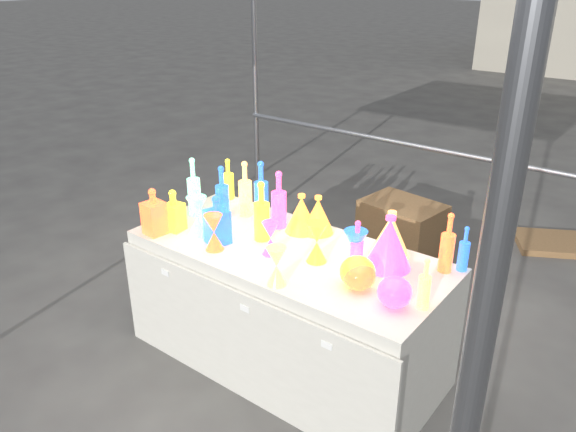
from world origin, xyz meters
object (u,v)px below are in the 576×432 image
Objects in this scene: bottle_0 at (228,179)px; hourglass_0 at (214,232)px; lampshade_0 at (301,213)px; display_table at (287,307)px; globe_0 at (357,274)px; decanter_0 at (174,210)px; cardboard_box_closed at (401,228)px.

bottle_0 is 0.75m from hourglass_0.
display_table is at bearing -52.99° from lampshade_0.
display_table is 10.49× the size of globe_0.
display_table is 7.20× the size of decanter_0.
bottle_0 is at bearing -170.61° from lampshade_0.
display_table is at bearing 168.71° from globe_0.
cardboard_box_closed is at bearing 109.97° from lampshade_0.
cardboard_box_closed is 3.50× the size of globe_0.
bottle_0 is 1.35× the size of hourglass_0.
decanter_0 is 0.37m from hourglass_0.
decanter_0 is (-0.68, -0.20, 0.50)m from display_table.
decanter_0 is 0.75m from lampshade_0.
bottle_0 is 1.10× the size of decanter_0.
bottle_0 is at bearing 126.81° from hourglass_0.
bottle_0 reaches higher than globe_0.
bottle_0 is at bearing 160.20° from globe_0.
display_table is 1.69m from cardboard_box_closed.
globe_0 is at bearing -11.29° from display_table.
cardboard_box_closed is at bearing 65.68° from decanter_0.
globe_0 is at bearing -19.80° from bottle_0.
hourglass_0 is (-0.22, -1.92, 0.63)m from cardboard_box_closed.
bottle_0 is 0.70m from lampshade_0.
display_table is at bearing 9.28° from decanter_0.
cardboard_box_closed is (-0.10, 1.68, -0.15)m from display_table.
bottle_0 reaches higher than display_table.
decanter_0 is 1.09× the size of lampshade_0.
decanter_0 reaches higher than display_table.
decanter_0 reaches higher than lampshade_0.
cardboard_box_closed is at bearing 109.03° from globe_0.
hourglass_0 is at bearing -170.46° from globe_0.
decanter_0 is at bearing 173.68° from hourglass_0.
lampshade_0 is (-0.08, 0.24, 0.49)m from display_table.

